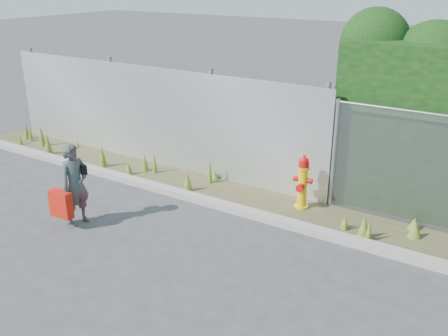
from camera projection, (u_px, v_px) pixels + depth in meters
ground at (191, 261)px, 7.57m from camera, size 80.00×80.00×0.00m
curb at (250, 213)px, 8.96m from camera, size 16.00×0.22×0.12m
weed_strip at (253, 195)px, 9.57m from camera, size 16.00×1.33×0.55m
corrugated_fence at (151, 116)px, 11.15m from camera, size 8.50×0.21×2.30m
fire_hydrant at (302, 183)px, 9.10m from camera, size 0.35×0.31×1.05m
woman at (75, 184)px, 8.48m from camera, size 0.40×0.56×1.46m
red_tote_bag at (61, 204)px, 8.42m from camera, size 0.42×0.15×0.55m
black_shoulder_bag at (82, 169)px, 8.52m from camera, size 0.22×0.09×0.16m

